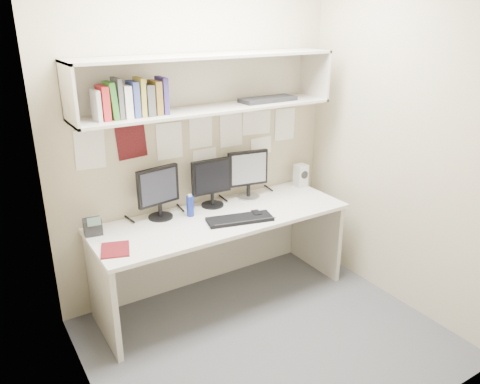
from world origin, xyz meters
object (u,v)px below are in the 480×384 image
speaker (301,175)px  monitor_left (159,190)px  maroon_notebook (115,250)px  monitor_center (211,180)px  monitor_right (248,172)px  desk_phone (93,227)px  desk (222,257)px  keyboard (240,219)px

speaker → monitor_left: bearing=-179.2°
monitor_left → maroon_notebook: monitor_left is taller
monitor_center → monitor_right: size_ratio=0.96×
monitor_left → maroon_notebook: bearing=-152.4°
monitor_right → speaker: 0.57m
monitor_right → monitor_left: bearing=-170.3°
monitor_left → speaker: monitor_left is taller
desk_phone → monitor_center: bearing=9.3°
maroon_notebook → desk_phone: bearing=117.5°
desk → monitor_center: size_ratio=5.16×
monitor_center → speaker: monitor_center is taller
monitor_right → maroon_notebook: size_ratio=1.83×
monitor_center → speaker: 0.91m
monitor_right → keyboard: (-0.32, -0.38, -0.21)m
desk → maroon_notebook: (-0.88, -0.13, 0.37)m
monitor_left → monitor_center: bearing=-9.3°
maroon_notebook → desk_phone: size_ratio=1.49×
speaker → desk_phone: speaker is taller
speaker → monitor_center: bearing=-179.6°
desk_phone → monitor_right: bearing=8.8°
keyboard → speaker: speaker is taller
monitor_left → keyboard: monitor_left is taller
desk_phone → monitor_left: bearing=10.6°
monitor_right → speaker: size_ratio=2.01×
monitor_right → desk_phone: 1.33m
maroon_notebook → monitor_left: bearing=55.1°
keyboard → monitor_right: bearing=64.1°
speaker → maroon_notebook: (-1.82, -0.33, -0.09)m
monitor_left → desk_phone: bearing=173.7°
desk → monitor_center: monitor_center is taller
desk → keyboard: bearing=-66.4°
desk → desk_phone: desk_phone is taller
desk_phone → maroon_notebook: bearing=-73.1°
desk → maroon_notebook: size_ratio=9.06×
desk → maroon_notebook: maroon_notebook is taller
maroon_notebook → desk_phone: (-0.05, 0.32, 0.05)m
keyboard → speaker: (0.87, 0.36, 0.09)m
monitor_center → keyboard: bearing=-82.9°
desk → speaker: speaker is taller
monitor_center → maroon_notebook: (-0.92, -0.35, -0.21)m
monitor_center → speaker: bearing=1.2°
desk → monitor_right: bearing=29.7°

